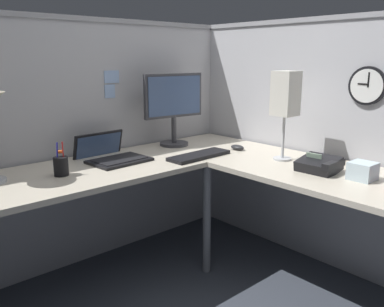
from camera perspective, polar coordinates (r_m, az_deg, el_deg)
The scene contains 15 objects.
ground_plane at distance 2.52m, azimuth 1.92°, elevation -18.71°, with size 6.80×6.80×0.00m, color #383D47.
cubicle_wall_back at distance 2.71m, azimuth -16.59°, elevation 1.24°, with size 2.57×0.12×1.58m.
cubicle_wall_right at distance 2.72m, azimuth 19.40°, elevation 1.12°, with size 0.12×2.37×1.58m.
desk at distance 2.12m, azimuth 0.07°, elevation -6.05°, with size 2.35×2.15×0.73m.
monitor at distance 2.82m, azimuth -2.58°, elevation 7.00°, with size 0.46×0.20×0.50m.
laptop at distance 2.52m, azimuth -11.46°, elevation -0.25°, with size 0.36×0.40×0.22m.
keyboard at distance 2.52m, azimuth 1.01°, elevation -0.28°, with size 0.43×0.14×0.02m, color black.
computer_mouse at distance 2.74m, azimuth 6.41°, elevation 0.87°, with size 0.06×0.10×0.03m, color #232326.
pen_cup at distance 2.23m, azimuth -17.97°, elevation -1.66°, with size 0.08×0.08×0.18m.
office_phone at distance 2.30m, azimuth 17.57°, elevation -1.57°, with size 0.20×0.21×0.11m.
desk_lamp_paper at distance 2.46m, azimuth 13.03°, elevation 7.86°, with size 0.13×0.13×0.53m.
tissue_box at distance 2.23m, azimuth 22.89°, elevation -2.28°, with size 0.12×0.12×0.09m, color silver.
wall_clock at distance 2.54m, azimuth 23.50°, elevation 8.73°, with size 0.04×0.22×0.22m.
pinned_note_leftmost at distance 2.74m, azimuth -11.24°, elevation 10.55°, with size 0.11×0.00×0.08m, color #99B7E5.
pinned_note_middle at distance 2.73m, azimuth -11.49°, elevation 8.58°, with size 0.08×0.00×0.09m, color #99B7E5.
Camera 1 is at (-1.48, -1.53, 1.34)m, focal length 37.88 mm.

